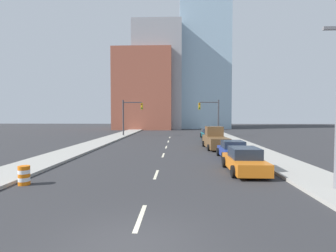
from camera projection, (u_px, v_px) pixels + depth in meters
ground_plane at (130, 247)px, 6.87m from camera, size 200.00×200.00×0.00m
sidewalk_left at (128, 132)px, 51.81m from camera, size 3.18×89.39×0.18m
sidewalk_right at (215, 133)px, 51.17m from camera, size 3.18×89.39×0.18m
lane_stripe_at_2m at (140, 217)px, 8.87m from camera, size 0.16×2.40×0.01m
lane_stripe_at_8m at (156, 174)px, 15.32m from camera, size 0.16×2.40×0.01m
lane_stripe_at_16m at (163, 155)px, 22.71m from camera, size 0.16×2.40×0.01m
lane_stripe_at_22m at (166, 147)px, 28.51m from camera, size 0.16×2.40×0.01m
lane_stripe_at_28m at (168, 141)px, 34.60m from camera, size 0.16×2.40×0.01m
lane_stripe_at_34m at (170, 137)px, 40.91m from camera, size 0.16×2.40×0.01m
building_brick_left at (145, 91)px, 68.17m from camera, size 14.00×16.00×19.47m
building_office_center at (159, 80)px, 71.89m from camera, size 12.00×20.00×26.53m
building_glass_right at (202, 69)px, 75.28m from camera, size 13.00×20.00×33.75m
traffic_signal_left at (129, 113)px, 43.17m from camera, size 3.39×0.35×5.98m
traffic_signal_right at (213, 113)px, 42.65m from camera, size 3.39×0.35×5.98m
traffic_barrel at (24, 175)px, 13.02m from camera, size 0.56×0.56×0.95m
sedan_orange at (244, 161)px, 15.91m from camera, size 2.16×4.74×1.51m
sedan_blue at (233, 150)px, 21.08m from camera, size 2.18×4.26×1.41m
pickup_truck_brown at (215, 140)px, 27.36m from camera, size 2.42×5.71×2.27m
sedan_black at (212, 137)px, 33.56m from camera, size 2.27×4.69×1.47m
sedan_teal at (208, 134)px, 39.60m from camera, size 2.19×4.29×1.39m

